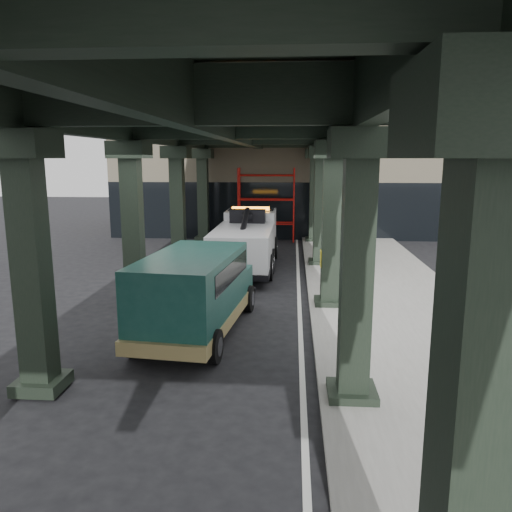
% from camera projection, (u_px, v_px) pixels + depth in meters
% --- Properties ---
extents(ground, '(90.00, 90.00, 0.00)m').
position_uv_depth(ground, '(237.00, 328.00, 13.45)').
color(ground, black).
rests_on(ground, ground).
extents(sidewalk, '(5.00, 40.00, 0.15)m').
position_uv_depth(sidewalk, '(392.00, 307.00, 15.07)').
color(sidewalk, gray).
rests_on(sidewalk, ground).
extents(lane_stripe, '(0.12, 38.00, 0.01)m').
position_uv_depth(lane_stripe, '(299.00, 308.00, 15.29)').
color(lane_stripe, silver).
rests_on(lane_stripe, ground).
extents(viaduct, '(7.40, 32.00, 6.40)m').
position_uv_depth(viaduct, '(230.00, 125.00, 14.39)').
color(viaduct, black).
rests_on(viaduct, ground).
extents(building, '(22.00, 10.00, 8.00)m').
position_uv_depth(building, '(302.00, 166.00, 32.11)').
color(building, '#C6B793').
rests_on(building, ground).
extents(scaffolding, '(3.08, 0.88, 4.00)m').
position_uv_depth(scaffolding, '(266.00, 203.00, 27.38)').
color(scaffolding, red).
rests_on(scaffolding, ground).
extents(tow_truck, '(2.40, 7.75, 2.53)m').
position_uv_depth(tow_truck, '(247.00, 239.00, 20.56)').
color(tow_truck, black).
rests_on(tow_truck, ground).
extents(towed_van, '(2.62, 5.54, 2.17)m').
position_uv_depth(towed_van, '(195.00, 291.00, 12.75)').
color(towed_van, '#103B34').
rests_on(towed_van, ground).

